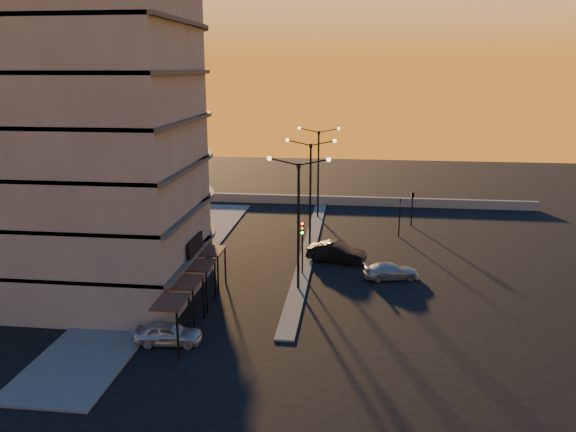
# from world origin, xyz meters

# --- Properties ---
(ground) EXTENTS (120.00, 120.00, 0.00)m
(ground) POSITION_xyz_m (0.00, 0.00, 0.00)
(ground) COLOR black
(ground) RESTS_ON ground
(sidewalk_west) EXTENTS (5.00, 40.00, 0.12)m
(sidewalk_west) POSITION_xyz_m (-10.50, 4.00, 0.06)
(sidewalk_west) COLOR #4A4A48
(sidewalk_west) RESTS_ON ground
(median) EXTENTS (1.20, 36.00, 0.12)m
(median) POSITION_xyz_m (0.00, 10.00, 0.06)
(median) COLOR #4A4A48
(median) RESTS_ON ground
(parapet) EXTENTS (44.00, 0.50, 1.00)m
(parapet) POSITION_xyz_m (2.00, 26.00, 0.50)
(parapet) COLOR slate
(parapet) RESTS_ON ground
(building) EXTENTS (14.35, 17.08, 25.00)m
(building) POSITION_xyz_m (-14.00, 0.03, 11.91)
(building) COLOR slate
(building) RESTS_ON ground
(streetlamp_near) EXTENTS (4.32, 0.32, 9.51)m
(streetlamp_near) POSITION_xyz_m (0.00, 0.00, 5.59)
(streetlamp_near) COLOR black
(streetlamp_near) RESTS_ON ground
(streetlamp_mid) EXTENTS (4.32, 0.32, 9.51)m
(streetlamp_mid) POSITION_xyz_m (0.00, 10.00, 5.59)
(streetlamp_mid) COLOR black
(streetlamp_mid) RESTS_ON ground
(streetlamp_far) EXTENTS (4.32, 0.32, 9.51)m
(streetlamp_far) POSITION_xyz_m (0.00, 20.00, 5.59)
(streetlamp_far) COLOR black
(streetlamp_far) RESTS_ON ground
(traffic_light_main) EXTENTS (0.28, 0.44, 4.25)m
(traffic_light_main) POSITION_xyz_m (0.00, 2.87, 2.89)
(traffic_light_main) COLOR black
(traffic_light_main) RESTS_ON ground
(signal_east_a) EXTENTS (0.13, 0.16, 3.60)m
(signal_east_a) POSITION_xyz_m (8.00, 14.00, 1.93)
(signal_east_a) COLOR black
(signal_east_a) RESTS_ON ground
(signal_east_b) EXTENTS (0.42, 1.99, 3.60)m
(signal_east_b) POSITION_xyz_m (9.50, 18.00, 3.10)
(signal_east_b) COLOR black
(signal_east_b) RESTS_ON ground
(car_hatchback) EXTENTS (3.91, 1.83, 1.29)m
(car_hatchback) POSITION_xyz_m (-6.50, -8.98, 0.65)
(car_hatchback) COLOR #B9BCC2
(car_hatchback) RESTS_ON ground
(car_sedan) EXTENTS (4.98, 2.67, 1.56)m
(car_sedan) POSITION_xyz_m (2.47, 6.31, 0.78)
(car_sedan) COLOR black
(car_sedan) RESTS_ON ground
(car_wagon) EXTENTS (4.37, 2.57, 1.19)m
(car_wagon) POSITION_xyz_m (6.68, 2.94, 0.59)
(car_wagon) COLOR #9B9FA3
(car_wagon) RESTS_ON ground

